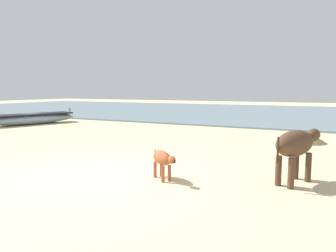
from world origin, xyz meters
The scene contains 6 objects.
ground centered at (0.00, 0.00, 0.00)m, with size 80.00×80.00×0.00m, color beige.
sea_water centered at (0.00, 18.94, 0.04)m, with size 60.00×20.00×0.08m, color slate.
fishing_boat_2 centered at (-8.86, 5.91, 0.29)m, with size 2.51×4.74×0.73m.
cow_adult_dark centered at (3.66, 1.36, 0.71)m, with size 0.88×1.47×0.99m.
calf_far_rust centered at (1.38, 0.46, 0.40)m, with size 0.77×0.65×0.56m.
debris_pile_0 centered at (3.70, 6.23, 0.18)m, with size 1.22×1.22×0.36m, color brown.
Camera 1 is at (4.00, -4.60, 1.72)m, focal length 32.69 mm.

